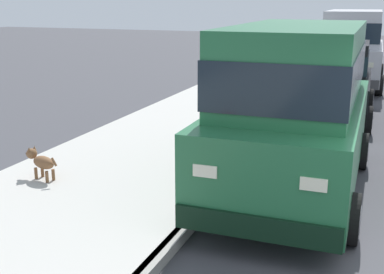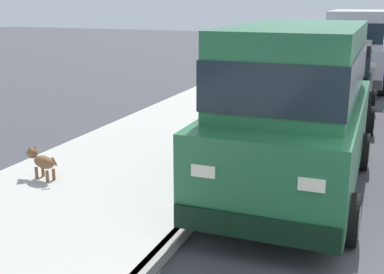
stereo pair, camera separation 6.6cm
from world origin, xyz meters
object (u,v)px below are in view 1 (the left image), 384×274
at_px(car_black_hatchback, 333,80).
at_px(car_silver_van, 353,45).
at_px(dog_brown, 41,161).
at_px(car_green_van, 296,102).

xyz_separation_m(car_black_hatchback, car_silver_van, (0.07, 5.28, 0.42)).
bearing_deg(car_black_hatchback, dog_brown, -120.13).
relative_size(car_green_van, car_silver_van, 1.00).
height_order(car_green_van, dog_brown, car_green_van).
distance_m(car_black_hatchback, dog_brown, 7.44).
bearing_deg(dog_brown, car_silver_van, 72.05).
relative_size(car_green_van, car_black_hatchback, 1.28).
bearing_deg(car_silver_van, dog_brown, -107.95).
xyz_separation_m(car_green_van, dog_brown, (-3.69, -1.26, -0.97)).
height_order(car_green_van, car_black_hatchback, car_green_van).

